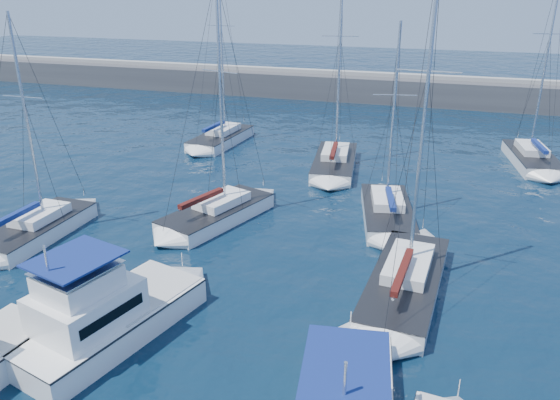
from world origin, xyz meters
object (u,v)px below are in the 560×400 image
(sailboat_mid_d, at_px, (405,282))
(sailboat_back_a, at_px, (221,138))
(sailboat_mid_b, at_px, (217,213))
(sailboat_back_c, at_px, (532,158))
(sailboat_mid_c, at_px, (387,212))
(sailboat_back_b, at_px, (335,162))
(motor_yacht_port_inner, at_px, (102,316))
(sailboat_mid_a, at_px, (37,229))

(sailboat_mid_d, distance_m, sailboat_back_a, 28.55)
(sailboat_mid_b, height_order, sailboat_back_c, sailboat_back_c)
(sailboat_mid_c, bearing_deg, sailboat_back_a, 130.70)
(sailboat_mid_b, height_order, sailboat_mid_d, sailboat_mid_d)
(sailboat_mid_c, height_order, sailboat_back_b, sailboat_back_b)
(sailboat_back_a, bearing_deg, sailboat_mid_d, -43.32)
(sailboat_back_b, distance_m, sailboat_back_c, 16.45)
(motor_yacht_port_inner, relative_size, sailboat_back_a, 0.54)
(sailboat_mid_a, xyz_separation_m, sailboat_back_a, (2.68, 21.68, 0.04))
(sailboat_mid_c, bearing_deg, sailboat_back_c, 44.32)
(sailboat_back_c, bearing_deg, sailboat_mid_a, -150.19)
(sailboat_back_b, bearing_deg, sailboat_mid_c, -66.84)
(motor_yacht_port_inner, relative_size, sailboat_mid_b, 0.61)
(motor_yacht_port_inner, bearing_deg, sailboat_mid_d, 47.94)
(sailboat_mid_b, relative_size, sailboat_mid_d, 0.87)
(sailboat_mid_b, bearing_deg, sailboat_mid_d, -3.53)
(sailboat_mid_c, relative_size, sailboat_back_c, 0.75)
(sailboat_back_b, bearing_deg, sailboat_back_c, 13.80)
(sailboat_mid_a, xyz_separation_m, sailboat_back_c, (29.64, 23.58, 0.04))
(sailboat_mid_a, distance_m, sailboat_mid_c, 21.40)
(motor_yacht_port_inner, height_order, sailboat_back_b, sailboat_back_b)
(sailboat_mid_a, height_order, sailboat_back_b, sailboat_back_b)
(sailboat_back_a, bearing_deg, sailboat_back_b, -13.55)
(sailboat_back_b, bearing_deg, sailboat_mid_a, -136.16)
(sailboat_back_b, bearing_deg, sailboat_mid_b, -119.07)
(sailboat_back_c, bearing_deg, sailboat_mid_b, -146.73)
(sailboat_mid_a, relative_size, sailboat_mid_b, 0.88)
(sailboat_mid_a, distance_m, sailboat_back_c, 37.87)
(sailboat_mid_a, relative_size, sailboat_mid_d, 0.77)
(motor_yacht_port_inner, distance_m, sailboat_mid_d, 14.15)
(sailboat_mid_a, relative_size, sailboat_back_a, 0.77)
(sailboat_mid_a, xyz_separation_m, sailboat_mid_b, (9.33, 5.31, 0.02))
(sailboat_mid_a, bearing_deg, sailboat_mid_d, 2.03)
(sailboat_mid_c, bearing_deg, motor_yacht_port_inner, -133.24)
(sailboat_back_b, height_order, sailboat_back_c, sailboat_back_c)
(sailboat_mid_b, distance_m, sailboat_back_a, 17.67)
(sailboat_mid_b, relative_size, sailboat_back_c, 0.89)
(motor_yacht_port_inner, height_order, sailboat_mid_d, sailboat_mid_d)
(sailboat_mid_a, height_order, sailboat_back_c, sailboat_back_c)
(motor_yacht_port_inner, xyz_separation_m, sailboat_mid_d, (11.85, 7.71, -0.60))
(sailboat_back_a, distance_m, sailboat_back_b, 12.28)
(sailboat_mid_a, bearing_deg, sailboat_mid_c, 25.36)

